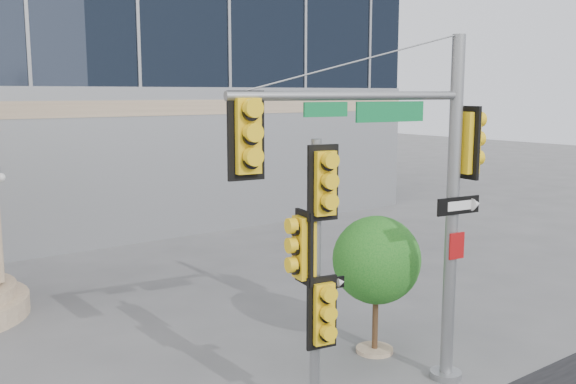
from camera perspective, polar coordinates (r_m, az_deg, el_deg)
ground at (r=13.57m, az=5.37°, el=-16.44°), size 120.00×120.00×0.00m
main_signal_pole at (r=12.10m, az=10.25°, el=1.46°), size 5.30×1.21×6.88m
secondary_signal_pole at (r=10.83m, az=2.51°, el=-6.33°), size 0.87×0.74×5.03m
street_tree at (r=14.40m, az=7.93°, el=-6.29°), size 2.00×1.95×3.11m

